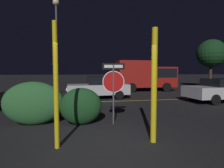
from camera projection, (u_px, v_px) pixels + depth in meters
The scene contains 12 objects.
ground_plane at pixel (107, 149), 4.14m from camera, with size 260.00×260.00×0.00m, color black.
road_center_stripe at pixel (90, 102), 10.64m from camera, with size 36.70×0.12×0.01m, color gold.
stop_sign at pixel (113, 82), 6.05m from camera, with size 0.77×0.14×2.13m.
yellow_pole_left at pixel (56, 86), 4.09m from camera, with size 0.11×0.11×3.00m, color yellow.
yellow_pole_right at pixel (154, 86), 4.47m from camera, with size 0.15×0.15×2.93m, color yellow.
hedge_bush_1 at pixel (33, 103), 6.00m from camera, with size 2.01×0.78×1.50m, color #2D6633.
hedge_bush_2 at pixel (81, 106), 6.04m from camera, with size 1.43×0.75×1.28m, color #19421E.
passing_car_2 at pixel (98, 87), 12.16m from camera, with size 4.32×2.07×1.54m.
passing_car_3 at pixel (223, 90), 10.79m from camera, with size 4.82×2.14×1.42m.
delivery_truck at pixel (146, 75), 17.04m from camera, with size 5.70×2.51×2.90m.
street_lamp at pixel (57, 28), 14.89m from camera, with size 0.55×0.55×7.98m.
tree_0 at pixel (211, 54), 20.43m from camera, with size 3.26×3.26×5.64m.
Camera 1 is at (-0.63, -3.98, 1.82)m, focal length 28.00 mm.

